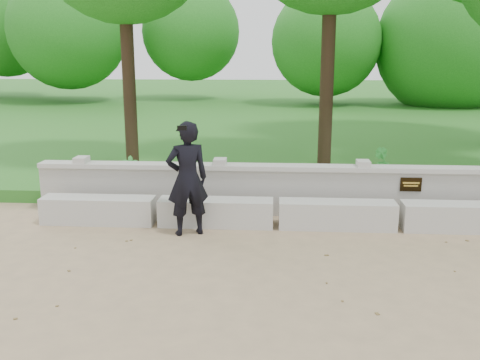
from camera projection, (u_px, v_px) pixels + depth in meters
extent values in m
plane|color=tan|center=(430.00, 276.00, 6.92)|extent=(80.00, 80.00, 0.00)
cube|color=#2A701F|center=(329.00, 125.00, 20.48)|extent=(40.00, 22.00, 0.25)
cube|color=#B9B6AE|center=(99.00, 210.00, 9.04)|extent=(1.90, 0.45, 0.45)
cube|color=#B9B6AE|center=(216.00, 212.00, 8.91)|extent=(1.90, 0.45, 0.45)
cube|color=#B9B6AE|center=(337.00, 215.00, 8.78)|extent=(1.90, 0.45, 0.45)
cube|color=#B9B6AE|center=(461.00, 217.00, 8.65)|extent=(1.90, 0.45, 0.45)
cube|color=#ADABA4|center=(391.00, 194.00, 9.35)|extent=(12.50, 0.25, 0.82)
cube|color=#B9B6AE|center=(392.00, 169.00, 9.24)|extent=(12.50, 0.35, 0.08)
cube|color=black|center=(411.00, 185.00, 9.14)|extent=(0.36, 0.02, 0.24)
imported|color=black|center=(187.00, 179.00, 8.33)|extent=(0.77, 0.65, 1.81)
cube|color=black|center=(182.00, 128.00, 7.78)|extent=(0.14, 0.07, 0.07)
cylinder|color=#382619|center=(128.00, 70.00, 12.09)|extent=(0.29, 0.29, 4.36)
cylinder|color=#382619|center=(328.00, 62.00, 12.22)|extent=(0.32, 0.32, 4.71)
imported|color=#308D34|center=(131.00, 172.00, 10.30)|extent=(0.39, 0.31, 0.63)
imported|color=#308D34|center=(382.00, 161.00, 11.54)|extent=(0.41, 0.40, 0.58)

